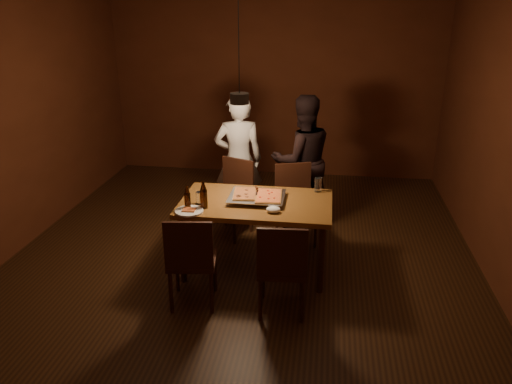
# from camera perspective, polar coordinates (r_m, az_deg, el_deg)

# --- Properties ---
(room_shell) EXTENTS (6.00, 6.00, 6.00)m
(room_shell) POSITION_cam_1_polar(r_m,az_deg,el_deg) (4.88, -1.86, 6.60)
(room_shell) COLOR #39200F
(room_shell) RESTS_ON ground
(dining_table) EXTENTS (1.50, 0.90, 0.75)m
(dining_table) POSITION_cam_1_polar(r_m,az_deg,el_deg) (4.99, 0.00, -1.86)
(dining_table) COLOR brown
(dining_table) RESTS_ON floor
(chair_far_left) EXTENTS (0.55, 0.55, 0.49)m
(chair_far_left) POSITION_cam_1_polar(r_m,az_deg,el_deg) (5.85, -2.60, 0.22)
(chair_far_left) COLOR #38190F
(chair_far_left) RESTS_ON floor
(chair_far_right) EXTENTS (0.53, 0.53, 0.49)m
(chair_far_right) POSITION_cam_1_polar(r_m,az_deg,el_deg) (5.69, 4.46, -0.45)
(chair_far_right) COLOR #38190F
(chair_far_right) RESTS_ON floor
(chair_near_left) EXTENTS (0.47, 0.47, 0.49)m
(chair_near_left) POSITION_cam_1_polar(r_m,az_deg,el_deg) (4.45, -7.46, -7.05)
(chair_near_left) COLOR #38190F
(chair_near_left) RESTS_ON floor
(chair_near_right) EXTENTS (0.45, 0.45, 0.49)m
(chair_near_right) POSITION_cam_1_polar(r_m,az_deg,el_deg) (4.30, 3.01, -7.94)
(chair_near_right) COLOR #38190F
(chair_near_right) RESTS_ON floor
(pizza_tray) EXTENTS (0.59, 0.50, 0.05)m
(pizza_tray) POSITION_cam_1_polar(r_m,az_deg,el_deg) (4.98, 0.10, -0.66)
(pizza_tray) COLOR silver
(pizza_tray) RESTS_ON dining_table
(pizza_meat) EXTENTS (0.26, 0.38, 0.02)m
(pizza_meat) POSITION_cam_1_polar(r_m,az_deg,el_deg) (5.00, -1.27, -0.17)
(pizza_meat) COLOR maroon
(pizza_meat) RESTS_ON pizza_tray
(pizza_cheese) EXTENTS (0.27, 0.41, 0.02)m
(pizza_cheese) POSITION_cam_1_polar(r_m,az_deg,el_deg) (4.94, 1.48, -0.44)
(pizza_cheese) COLOR gold
(pizza_cheese) RESTS_ON pizza_tray
(spatula) EXTENTS (0.15, 0.26, 0.04)m
(spatula) POSITION_cam_1_polar(r_m,az_deg,el_deg) (5.00, 0.22, -0.14)
(spatula) COLOR silver
(spatula) RESTS_ON pizza_tray
(beer_bottle_a) EXTENTS (0.06, 0.06, 0.23)m
(beer_bottle_a) POSITION_cam_1_polar(r_m,az_deg,el_deg) (4.80, -7.85, -0.60)
(beer_bottle_a) COLOR black
(beer_bottle_a) RESTS_ON dining_table
(beer_bottle_b) EXTENTS (0.07, 0.07, 0.27)m
(beer_bottle_b) POSITION_cam_1_polar(r_m,az_deg,el_deg) (4.78, -6.01, -0.31)
(beer_bottle_b) COLOR black
(beer_bottle_b) RESTS_ON dining_table
(water_glass_left) EXTENTS (0.08, 0.08, 0.12)m
(water_glass_left) POSITION_cam_1_polar(r_m,az_deg,el_deg) (4.91, -6.45, -0.68)
(water_glass_left) COLOR silver
(water_glass_left) RESTS_ON dining_table
(water_glass_right) EXTENTS (0.07, 0.07, 0.15)m
(water_glass_right) POSITION_cam_1_polar(r_m,az_deg,el_deg) (5.23, 7.11, 0.83)
(water_glass_right) COLOR silver
(water_glass_right) RESTS_ON dining_table
(plate_slice) EXTENTS (0.27, 0.27, 0.03)m
(plate_slice) POSITION_cam_1_polar(r_m,az_deg,el_deg) (4.76, -7.64, -2.15)
(plate_slice) COLOR white
(plate_slice) RESTS_ON dining_table
(napkin) EXTENTS (0.14, 0.10, 0.06)m
(napkin) POSITION_cam_1_polar(r_m,az_deg,el_deg) (4.70, 2.00, -2.02)
(napkin) COLOR white
(napkin) RESTS_ON dining_table
(diner_white) EXTENTS (0.66, 0.51, 1.60)m
(diner_white) POSITION_cam_1_polar(r_m,az_deg,el_deg) (6.09, -2.01, 3.70)
(diner_white) COLOR silver
(diner_white) RESTS_ON floor
(diner_dark) EXTENTS (0.94, 0.84, 1.60)m
(diner_dark) POSITION_cam_1_polar(r_m,az_deg,el_deg) (6.11, 5.31, 3.65)
(diner_dark) COLOR black
(diner_dark) RESTS_ON floor
(pendant_lamp) EXTENTS (0.18, 0.18, 1.10)m
(pendant_lamp) POSITION_cam_1_polar(r_m,az_deg,el_deg) (4.80, -1.91, 10.76)
(pendant_lamp) COLOR black
(pendant_lamp) RESTS_ON ceiling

